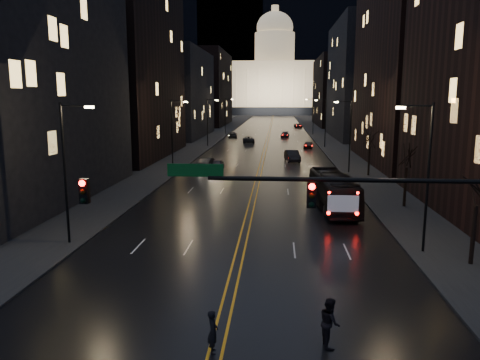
% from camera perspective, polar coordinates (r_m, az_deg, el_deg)
% --- Properties ---
extents(ground, '(900.00, 900.00, 0.00)m').
position_cam_1_polar(ground, '(20.15, -2.21, -17.42)').
color(ground, black).
rests_on(ground, ground).
extents(road, '(20.00, 320.00, 0.02)m').
position_cam_1_polar(road, '(148.05, 3.74, 6.47)').
color(road, black).
rests_on(road, ground).
extents(sidewalk_left, '(8.00, 320.00, 0.16)m').
position_cam_1_polar(sidewalk_left, '(148.91, -1.69, 6.53)').
color(sidewalk_left, black).
rests_on(sidewalk_left, ground).
extents(sidewalk_right, '(8.00, 320.00, 0.16)m').
position_cam_1_polar(sidewalk_right, '(148.50, 9.18, 6.40)').
color(sidewalk_right, black).
rests_on(sidewalk_right, ground).
extents(center_line, '(0.62, 320.00, 0.01)m').
position_cam_1_polar(center_line, '(148.05, 3.74, 6.47)').
color(center_line, orange).
rests_on(center_line, road).
extents(building_left_near, '(12.00, 28.00, 22.00)m').
position_cam_1_polar(building_left_near, '(46.03, -26.19, 11.19)').
color(building_left_near, black).
rests_on(building_left_near, ground).
extents(building_left_mid, '(12.00, 30.00, 28.00)m').
position_cam_1_polar(building_left_mid, '(75.53, -13.68, 13.37)').
color(building_left_mid, black).
rests_on(building_left_mid, ground).
extents(building_left_far, '(12.00, 34.00, 20.00)m').
position_cam_1_polar(building_left_far, '(112.16, -7.48, 10.36)').
color(building_left_far, black).
rests_on(building_left_far, ground).
extents(building_left_dist, '(12.00, 40.00, 24.00)m').
position_cam_1_polar(building_left_dist, '(159.46, -3.86, 11.03)').
color(building_left_dist, black).
rests_on(building_left_dist, ground).
extents(building_right_tall, '(12.00, 30.00, 38.00)m').
position_cam_1_polar(building_right_tall, '(70.98, 20.89, 17.30)').
color(building_right_tall, black).
rests_on(building_right_tall, ground).
extents(building_right_mid, '(12.00, 34.00, 26.00)m').
position_cam_1_polar(building_right_mid, '(111.41, 14.60, 11.67)').
color(building_right_mid, black).
rests_on(building_right_mid, ground).
extents(building_right_dist, '(12.00, 40.00, 22.00)m').
position_cam_1_polar(building_right_dist, '(158.87, 11.57, 10.50)').
color(building_right_dist, black).
rests_on(building_right_dist, ground).
extents(mountain_ridge, '(520.00, 60.00, 130.00)m').
position_cam_1_polar(mountain_ridge, '(403.40, 10.41, 17.86)').
color(mountain_ridge, black).
rests_on(mountain_ridge, ground).
extents(capitol, '(90.00, 50.00, 58.50)m').
position_cam_1_polar(capitol, '(267.86, 4.19, 11.74)').
color(capitol, black).
rests_on(capitol, ground).
extents(traffic_signal, '(17.29, 0.45, 7.00)m').
position_cam_1_polar(traffic_signal, '(18.61, 16.08, -3.36)').
color(traffic_signal, black).
rests_on(traffic_signal, ground).
extents(streetlamp_right_near, '(2.13, 0.25, 9.00)m').
position_cam_1_polar(streetlamp_right_near, '(29.36, 21.65, 1.11)').
color(streetlamp_right_near, black).
rests_on(streetlamp_right_near, ground).
extents(streetlamp_left_near, '(2.13, 0.25, 9.00)m').
position_cam_1_polar(streetlamp_left_near, '(30.91, -20.31, 1.61)').
color(streetlamp_left_near, black).
rests_on(streetlamp_left_near, ground).
extents(streetlamp_right_mid, '(2.13, 0.25, 9.00)m').
position_cam_1_polar(streetlamp_right_mid, '(58.54, 13.12, 5.69)').
color(streetlamp_right_mid, black).
rests_on(streetlamp_right_mid, ground).
extents(streetlamp_left_mid, '(2.13, 0.25, 9.00)m').
position_cam_1_polar(streetlamp_left_mid, '(59.33, -8.12, 5.91)').
color(streetlamp_left_mid, black).
rests_on(streetlamp_left_mid, ground).
extents(streetlamp_right_far, '(2.13, 0.25, 9.00)m').
position_cam_1_polar(streetlamp_right_far, '(88.27, 10.26, 7.19)').
color(streetlamp_right_far, black).
rests_on(streetlamp_right_far, ground).
extents(streetlamp_left_far, '(2.13, 0.25, 9.00)m').
position_cam_1_polar(streetlamp_left_far, '(88.80, -3.88, 7.34)').
color(streetlamp_left_far, black).
rests_on(streetlamp_left_far, ground).
extents(streetlamp_right_dist, '(2.13, 0.25, 9.00)m').
position_cam_1_polar(streetlamp_right_dist, '(118.13, 8.84, 7.92)').
color(streetlamp_right_dist, black).
rests_on(streetlamp_right_dist, ground).
extents(streetlamp_left_dist, '(2.13, 0.25, 9.00)m').
position_cam_1_polar(streetlamp_left_dist, '(118.53, -1.74, 8.04)').
color(streetlamp_left_dist, black).
rests_on(streetlamp_left_dist, ground).
extents(tree_right_near, '(2.40, 2.40, 6.65)m').
position_cam_1_polar(tree_right_near, '(28.34, 26.98, -0.73)').
color(tree_right_near, black).
rests_on(tree_right_near, ground).
extents(tree_right_mid, '(2.40, 2.40, 6.65)m').
position_cam_1_polar(tree_right_mid, '(41.47, 19.71, 2.88)').
color(tree_right_mid, black).
rests_on(tree_right_mid, ground).
extents(tree_right_far, '(2.40, 2.40, 6.65)m').
position_cam_1_polar(tree_right_far, '(56.99, 15.57, 4.91)').
color(tree_right_far, black).
rests_on(tree_right_far, ground).
extents(bus, '(3.35, 10.95, 3.01)m').
position_cam_1_polar(bus, '(40.05, 11.29, -1.34)').
color(bus, black).
rests_on(bus, ground).
extents(oncoming_car_a, '(1.83, 4.07, 1.36)m').
position_cam_1_polar(oncoming_car_a, '(61.01, -2.75, 1.95)').
color(oncoming_car_a, black).
rests_on(oncoming_car_a, ground).
extents(oncoming_car_b, '(2.16, 4.72, 1.50)m').
position_cam_1_polar(oncoming_car_b, '(61.49, -4.02, 2.07)').
color(oncoming_car_b, black).
rests_on(oncoming_car_b, ground).
extents(oncoming_car_c, '(2.78, 5.16, 1.38)m').
position_cam_1_polar(oncoming_car_c, '(96.53, 1.04, 4.96)').
color(oncoming_car_c, black).
rests_on(oncoming_car_c, ground).
extents(oncoming_car_d, '(2.52, 5.16, 1.44)m').
position_cam_1_polar(oncoming_car_d, '(108.31, -0.92, 5.54)').
color(oncoming_car_d, black).
rests_on(oncoming_car_d, ground).
extents(receding_car_a, '(2.42, 5.21, 1.65)m').
position_cam_1_polar(receding_car_a, '(68.73, 6.39, 2.94)').
color(receding_car_a, black).
rests_on(receding_car_a, ground).
extents(receding_car_b, '(2.06, 4.06, 1.32)m').
position_cam_1_polar(receding_car_b, '(86.66, 8.31, 4.26)').
color(receding_car_b, black).
rests_on(receding_car_b, ground).
extents(receding_car_c, '(2.23, 4.59, 1.29)m').
position_cam_1_polar(receding_car_c, '(109.87, 5.50, 5.52)').
color(receding_car_c, black).
rests_on(receding_car_c, ground).
extents(receding_car_d, '(2.59, 4.84, 1.29)m').
position_cam_1_polar(receding_car_d, '(145.97, 7.09, 6.61)').
color(receding_car_d, black).
rests_on(receding_car_d, ground).
extents(pedestrian_a, '(0.49, 0.66, 1.65)m').
position_cam_1_polar(pedestrian_a, '(18.02, -3.32, -17.99)').
color(pedestrian_a, black).
rests_on(pedestrian_a, ground).
extents(pedestrian_b, '(0.62, 0.98, 1.90)m').
position_cam_1_polar(pedestrian_b, '(18.69, 10.89, -16.65)').
color(pedestrian_b, black).
rests_on(pedestrian_b, ground).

